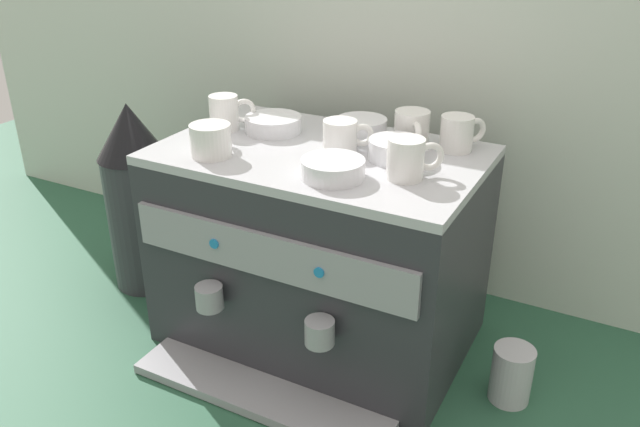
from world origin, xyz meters
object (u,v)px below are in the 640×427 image
ceramic_cup_3 (412,127)px  ceramic_bowl_1 (333,169)px  ceramic_cup_1 (408,159)px  ceramic_cup_4 (458,133)px  ceramic_cup_2 (342,136)px  ceramic_bowl_0 (273,124)px  ceramic_cup_0 (226,113)px  espresso_machine (319,249)px  ceramic_cup_5 (212,140)px  ceramic_bowl_2 (361,128)px  ceramic_bowl_3 (396,150)px  milk_pitcher (512,374)px  coffee_grinder (138,196)px

ceramic_cup_3 → ceramic_bowl_1: (-0.06, -0.25, -0.02)m
ceramic_cup_1 → ceramic_cup_4: (0.04, 0.19, -0.00)m
ceramic_cup_2 → ceramic_cup_4: ceramic_cup_4 is taller
ceramic_cup_1 → ceramic_bowl_0: (-0.36, 0.11, -0.02)m
ceramic_cup_0 → ceramic_cup_1: size_ratio=0.94×
espresso_machine → ceramic_cup_5: size_ratio=5.58×
ceramic_bowl_2 → ceramic_bowl_3: 0.15m
ceramic_cup_5 → milk_pitcher: size_ratio=0.98×
ceramic_bowl_1 → ceramic_bowl_2: bearing=102.2°
espresso_machine → ceramic_bowl_3: (0.15, 0.03, 0.25)m
ceramic_cup_5 → ceramic_bowl_0: bearing=80.4°
ceramic_bowl_0 → ceramic_bowl_3: (0.30, -0.03, 0.00)m
ceramic_cup_1 → milk_pitcher: bearing=8.0°
ceramic_cup_0 → ceramic_cup_4: ceramic_cup_0 is taller
ceramic_bowl_1 → coffee_grinder: ceramic_bowl_1 is taller
ceramic_bowl_0 → ceramic_bowl_2: size_ratio=1.14×
espresso_machine → ceramic_bowl_3: 0.29m
espresso_machine → ceramic_cup_2: (0.04, 0.03, 0.26)m
ceramic_bowl_1 → ceramic_cup_5: bearing=-178.4°
espresso_machine → ceramic_bowl_2: bearing=73.6°
ceramic_bowl_0 → coffee_grinder: bearing=-168.7°
ceramic_cup_3 → ceramic_bowl_0: (-0.29, -0.07, -0.02)m
ceramic_bowl_1 → milk_pitcher: size_ratio=0.99×
ceramic_cup_3 → ceramic_bowl_3: size_ratio=0.93×
espresso_machine → ceramic_cup_2: size_ratio=6.77×
ceramic_cup_1 → ceramic_bowl_3: (-0.05, 0.08, -0.02)m
ceramic_bowl_3 → coffee_grinder: ceramic_bowl_3 is taller
ceramic_bowl_3 → milk_pitcher: ceramic_bowl_3 is taller
ceramic_cup_5 → milk_pitcher: (0.62, 0.10, -0.42)m
ceramic_cup_0 → coffee_grinder: bearing=-172.2°
ceramic_bowl_0 → ceramic_bowl_1: ceramic_bowl_1 is taller
ceramic_cup_3 → ceramic_bowl_0: 0.30m
ceramic_cup_1 → coffee_grinder: bearing=176.7°
ceramic_cup_0 → milk_pitcher: 0.81m
ceramic_cup_5 → ceramic_bowl_0: 0.19m
ceramic_cup_1 → ceramic_cup_2: size_ratio=0.98×
ceramic_cup_0 → ceramic_cup_4: 0.50m
ceramic_cup_0 → espresso_machine: bearing=-6.3°
ceramic_cup_0 → ceramic_cup_1: same height
ceramic_cup_5 → ceramic_bowl_1: ceramic_cup_5 is taller
espresso_machine → milk_pitcher: 0.47m
espresso_machine → ceramic_cup_1: bearing=-13.3°
ceramic_cup_1 → milk_pitcher: size_ratio=0.79×
ceramic_cup_4 → ceramic_cup_5: bearing=-148.7°
ceramic_cup_1 → ceramic_cup_4: size_ratio=1.00×
ceramic_cup_2 → ceramic_cup_5: bearing=-146.4°
ceramic_bowl_0 → milk_pitcher: bearing=-7.7°
ceramic_cup_0 → coffee_grinder: (-0.26, -0.04, -0.24)m
ceramic_cup_1 → ceramic_cup_5: bearing=-169.8°
ceramic_cup_3 → coffee_grinder: ceramic_cup_3 is taller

